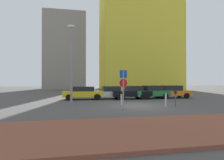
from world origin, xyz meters
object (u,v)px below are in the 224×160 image
(parked_car_black, at_px, (132,92))
(traffic_bollard_mid, at_px, (121,99))
(parked_car_silver, at_px, (109,92))
(parked_car_orange, at_px, (171,92))
(street_lamp, at_px, (71,57))
(parked_car_yellow, at_px, (83,93))
(parking_meter, at_px, (175,96))
(traffic_bollard_near, at_px, (166,100))
(parked_car_green, at_px, (151,92))
(parking_sign_post, at_px, (123,85))

(parked_car_black, height_order, traffic_bollard_mid, parked_car_black)
(parked_car_silver, relative_size, parked_car_orange, 0.86)
(street_lamp, distance_m, traffic_bollard_mid, 6.00)
(parked_car_yellow, relative_size, parking_meter, 3.31)
(parked_car_silver, xyz_separation_m, traffic_bollard_mid, (0.21, -4.95, -0.29))
(parked_car_yellow, relative_size, parked_car_orange, 0.94)
(street_lamp, xyz_separation_m, traffic_bollard_near, (7.48, -3.53, -3.70))
(parked_car_black, bearing_deg, traffic_bollard_near, -81.07)
(parked_car_black, relative_size, parked_car_orange, 0.95)
(parked_car_silver, bearing_deg, parked_car_yellow, -179.45)
(traffic_bollard_near, bearing_deg, parking_meter, -11.06)
(parked_car_yellow, distance_m, parked_car_green, 7.78)
(parking_sign_post, bearing_deg, traffic_bollard_mid, 80.02)
(parked_car_orange, distance_m, traffic_bollard_near, 7.61)
(street_lamp, bearing_deg, parking_meter, -24.08)
(parking_meter, distance_m, traffic_bollard_mid, 4.36)
(parked_car_green, distance_m, traffic_bollard_near, 6.31)
(parked_car_green, bearing_deg, traffic_bollard_mid, -135.81)
(parked_car_black, relative_size, street_lamp, 0.62)
(parked_car_orange, height_order, parking_meter, parked_car_orange)
(parked_car_black, bearing_deg, parking_meter, -74.79)
(parked_car_yellow, height_order, traffic_bollard_near, parked_car_yellow)
(parking_sign_post, bearing_deg, street_lamp, 132.11)
(traffic_bollard_mid, bearing_deg, traffic_bollard_near, -26.86)
(parked_car_black, xyz_separation_m, parked_car_orange, (5.01, 0.34, 0.02))
(parked_car_silver, distance_m, traffic_bollard_mid, 4.96)
(traffic_bollard_mid, bearing_deg, parked_car_green, 44.19)
(parked_car_black, xyz_separation_m, traffic_bollard_mid, (-2.26, -4.47, -0.30))
(parked_car_black, relative_size, traffic_bollard_near, 4.22)
(parked_car_orange, relative_size, parking_sign_post, 1.65)
(parking_sign_post, xyz_separation_m, street_lamp, (-3.85, 4.26, 2.45))
(parked_car_orange, bearing_deg, street_lamp, -165.84)
(parked_car_yellow, relative_size, traffic_bollard_near, 4.14)
(parked_car_black, bearing_deg, parking_sign_post, -111.42)
(parking_meter, xyz_separation_m, traffic_bollard_mid, (-3.96, 1.78, -0.40))
(traffic_bollard_mid, bearing_deg, parked_car_silver, 92.44)
(parked_car_orange, xyz_separation_m, traffic_bollard_near, (-4.05, -6.44, -0.24))
(parked_car_yellow, xyz_separation_m, parked_car_silver, (2.92, 0.03, -0.01))
(parked_car_yellow, xyz_separation_m, traffic_bollard_near, (6.36, -6.55, -0.23))
(parked_car_silver, relative_size, traffic_bollard_near, 3.79)
(traffic_bollard_mid, bearing_deg, parking_sign_post, -99.98)
(street_lamp, relative_size, traffic_bollard_near, 6.86)
(parking_sign_post, relative_size, traffic_bollard_mid, 3.10)
(parked_car_black, height_order, traffic_bollard_near, parked_car_black)
(street_lamp, bearing_deg, parked_car_yellow, 69.56)
(parked_car_yellow, height_order, parking_meter, parked_car_yellow)
(parked_car_yellow, height_order, parked_car_orange, parked_car_orange)
(parked_car_black, relative_size, parking_sign_post, 1.57)
(parking_meter, height_order, traffic_bollard_near, parking_meter)
(parked_car_silver, xyz_separation_m, parking_meter, (4.17, -6.73, 0.11))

